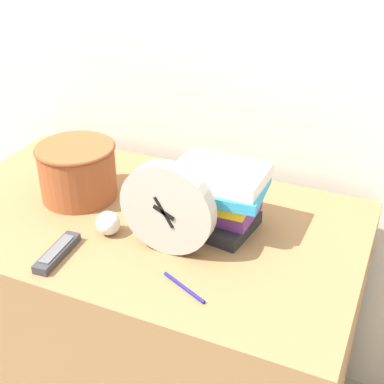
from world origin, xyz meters
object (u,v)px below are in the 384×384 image
object	(u,v)px
tv_remote	(57,252)
pen	(184,287)
crumpled_paper_ball	(108,223)
book_stack	(217,195)
desk_clock	(167,209)
basket	(77,170)

from	to	relation	value
tv_remote	pen	world-z (taller)	tv_remote
crumpled_paper_ball	pen	size ratio (longest dim) A/B	0.50
book_stack	crumpled_paper_ball	bearing A→B (deg)	-148.40
pen	book_stack	bearing A→B (deg)	95.91
desk_clock	crumpled_paper_ball	distance (m)	0.18
desk_clock	basket	distance (m)	0.36
desk_clock	book_stack	xyz separation A→B (m)	(0.07, 0.14, -0.03)
tv_remote	pen	bearing A→B (deg)	2.41
book_stack	desk_clock	bearing A→B (deg)	-114.33
basket	tv_remote	xyz separation A→B (m)	(0.11, -0.25, -0.07)
desk_clock	tv_remote	size ratio (longest dim) A/B	1.48
book_stack	pen	world-z (taller)	book_stack
crumpled_paper_ball	book_stack	bearing A→B (deg)	31.60
basket	tv_remote	world-z (taller)	basket
crumpled_paper_ball	desk_clock	bearing A→B (deg)	-1.21
tv_remote	crumpled_paper_ball	bearing A→B (deg)	65.30
desk_clock	tv_remote	world-z (taller)	desk_clock
crumpled_paper_ball	pen	xyz separation A→B (m)	(0.26, -0.12, -0.03)
desk_clock	pen	bearing A→B (deg)	-50.63
desk_clock	pen	size ratio (longest dim) A/B	1.92
pen	desk_clock	bearing A→B (deg)	129.37
tv_remote	crumpled_paper_ball	world-z (taller)	crumpled_paper_ball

